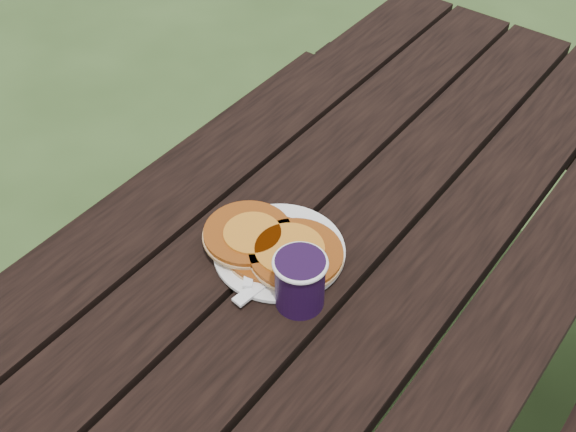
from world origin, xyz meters
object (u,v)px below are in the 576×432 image
Objects in this scene: picnic_table at (314,389)px; pancake_stack at (273,246)px; plate at (279,252)px; coffee_cup at (300,279)px.

picnic_table is 0.41m from pancake_stack.
picnic_table is 8.53× the size of plate.
coffee_cup is at bearing -34.92° from plate.
coffee_cup is (0.09, -0.05, 0.03)m from pancake_stack.
plate is 0.88× the size of pancake_stack.
plate is at bearing 145.08° from coffee_cup.
picnic_table is 0.45m from coffee_cup.
plate is 2.25× the size of coffee_cup.
plate is 0.12m from coffee_cup.
picnic_table is 7.54× the size of pancake_stack.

